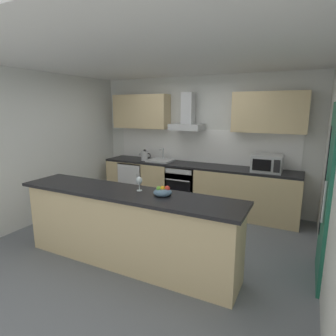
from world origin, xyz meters
TOP-DOWN VIEW (x-y plane):
  - ground at (0.00, 0.00)m, footprint 5.43×4.67m
  - ceiling at (0.00, 0.00)m, footprint 5.43×4.67m
  - wall_back at (0.00, 1.89)m, footprint 5.43×0.12m
  - wall_left at (-2.27, 0.00)m, footprint 0.12×4.67m
  - backsplash_tile at (0.00, 1.82)m, footprint 3.77×0.02m
  - counter_back at (0.00, 1.51)m, footprint 3.90×0.60m
  - counter_island at (-0.01, -0.80)m, footprint 2.98×0.64m
  - upper_cabinets at (0.00, 1.66)m, footprint 3.85×0.32m
  - side_door at (2.20, -0.05)m, footprint 0.08×0.85m
  - oven at (-0.21, 1.49)m, footprint 0.60×0.62m
  - refrigerator at (-1.35, 1.48)m, footprint 0.58×0.60m
  - microwave at (1.35, 1.46)m, footprint 0.50×0.38m
  - sink at (-0.75, 1.50)m, footprint 0.50×0.40m
  - kettle at (-1.10, 1.45)m, footprint 0.29×0.15m
  - range_hood at (-0.21, 1.62)m, footprint 0.62×0.45m
  - wine_glass at (0.13, -0.69)m, footprint 0.08×0.08m
  - fruit_bowl at (0.48, -0.73)m, footprint 0.22×0.22m

SIDE VIEW (x-z plane):
  - ground at x=0.00m, z-range -0.02..0.00m
  - refrigerator at x=-1.35m, z-range 0.00..0.85m
  - counter_back at x=0.00m, z-range 0.00..0.90m
  - oven at x=-0.21m, z-range 0.06..0.86m
  - counter_island at x=-0.01m, z-range 0.01..0.98m
  - sink at x=-0.75m, z-range 0.80..1.06m
  - kettle at x=-1.10m, z-range 0.89..1.13m
  - fruit_bowl at x=0.48m, z-range 0.95..1.08m
  - side_door at x=2.20m, z-range 0.00..2.05m
  - microwave at x=1.35m, z-range 0.90..1.20m
  - wine_glass at x=0.13m, z-range 1.01..1.19m
  - backsplash_tile at x=0.00m, z-range 0.90..1.56m
  - wall_back at x=0.00m, z-range 0.00..2.60m
  - wall_left at x=-2.27m, z-range 0.00..2.60m
  - range_hood at x=-0.21m, z-range 1.43..2.15m
  - upper_cabinets at x=0.00m, z-range 1.56..2.26m
  - ceiling at x=0.00m, z-range 2.60..2.62m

